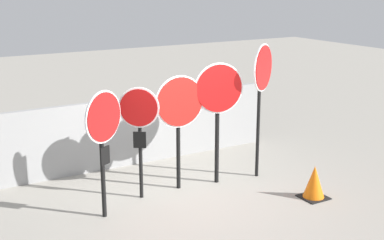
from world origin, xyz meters
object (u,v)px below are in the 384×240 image
object	(u,v)px
stop_sign_2	(179,109)
stop_sign_3	(219,98)
stop_sign_0	(103,129)
stop_sign_4	(262,79)
traffic_cone_0	(314,182)
stop_sign_1	(139,119)

from	to	relation	value
stop_sign_2	stop_sign_3	bearing A→B (deg)	-4.44
stop_sign_0	stop_sign_4	xyz separation A→B (m)	(3.32, 0.24, 0.45)
traffic_cone_0	stop_sign_0	bearing A→B (deg)	162.15
stop_sign_2	stop_sign_4	distance (m)	1.75
stop_sign_1	stop_sign_2	distance (m)	0.82
stop_sign_3	stop_sign_4	bearing A→B (deg)	4.76
stop_sign_2	traffic_cone_0	xyz separation A→B (m)	(1.86, -1.58, -1.24)
stop_sign_1	traffic_cone_0	xyz separation A→B (m)	(2.68, -1.55, -1.17)
stop_sign_2	traffic_cone_0	size ratio (longest dim) A/B	3.58
stop_sign_0	stop_sign_1	bearing A→B (deg)	-1.85
stop_sign_2	stop_sign_4	size ratio (longest dim) A/B	0.82
stop_sign_2	stop_sign_4	bearing A→B (deg)	-4.06
traffic_cone_0	stop_sign_4	bearing A→B (deg)	97.61
stop_sign_0	stop_sign_1	xyz separation A→B (m)	(0.82, 0.42, -0.05)
stop_sign_2	stop_sign_0	bearing A→B (deg)	-160.85
stop_sign_1	stop_sign_4	bearing A→B (deg)	29.40
stop_sign_1	stop_sign_3	world-z (taller)	stop_sign_3
stop_sign_1	stop_sign_3	xyz separation A→B (m)	(1.59, -0.07, 0.21)
stop_sign_0	stop_sign_1	world-z (taller)	stop_sign_0
stop_sign_3	stop_sign_0	bearing A→B (deg)	-159.73
stop_sign_3	traffic_cone_0	bearing A→B (deg)	-41.53
stop_sign_0	traffic_cone_0	world-z (taller)	stop_sign_0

